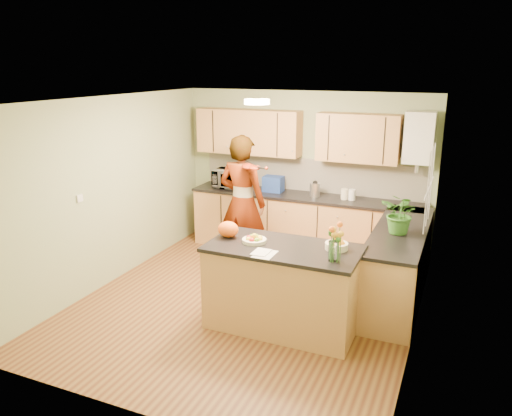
% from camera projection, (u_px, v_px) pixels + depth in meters
% --- Properties ---
extents(floor, '(4.50, 4.50, 0.00)m').
position_uv_depth(floor, '(247.00, 303.00, 6.26)').
color(floor, '#572E19').
rests_on(floor, ground).
extents(ceiling, '(4.00, 4.50, 0.02)m').
position_uv_depth(ceiling, '(246.00, 100.00, 5.57)').
color(ceiling, silver).
rests_on(ceiling, wall_back).
extents(wall_back, '(4.00, 0.02, 2.50)m').
position_uv_depth(wall_back, '(305.00, 171.00, 7.90)').
color(wall_back, '#8F9F72').
rests_on(wall_back, floor).
extents(wall_front, '(4.00, 0.02, 2.50)m').
position_uv_depth(wall_front, '(130.00, 280.00, 3.93)').
color(wall_front, '#8F9F72').
rests_on(wall_front, floor).
extents(wall_left, '(0.02, 4.50, 2.50)m').
position_uv_depth(wall_left, '(111.00, 191.00, 6.67)').
color(wall_left, '#8F9F72').
rests_on(wall_left, floor).
extents(wall_right, '(0.02, 4.50, 2.50)m').
position_uv_depth(wall_right, '(423.00, 228.00, 5.16)').
color(wall_right, '#8F9F72').
rests_on(wall_right, floor).
extents(back_counter, '(3.64, 0.62, 0.94)m').
position_uv_depth(back_counter, '(304.00, 224.00, 7.82)').
color(back_counter, '#AD7A45').
rests_on(back_counter, floor).
extents(right_counter, '(0.62, 2.24, 0.94)m').
position_uv_depth(right_counter, '(399.00, 265.00, 6.24)').
color(right_counter, '#AD7A45').
rests_on(right_counter, floor).
extents(splashback, '(3.60, 0.02, 0.52)m').
position_uv_depth(splashback, '(311.00, 175.00, 7.87)').
color(splashback, white).
rests_on(splashback, back_counter).
extents(upper_cabinets, '(3.20, 0.34, 0.70)m').
position_uv_depth(upper_cabinets, '(292.00, 134.00, 7.65)').
color(upper_cabinets, '#AD7A45').
rests_on(upper_cabinets, wall_back).
extents(boiler, '(0.40, 0.30, 0.86)m').
position_uv_depth(boiler, '(419.00, 138.00, 6.94)').
color(boiler, silver).
rests_on(boiler, wall_back).
extents(window_right, '(0.01, 1.30, 1.05)m').
position_uv_depth(window_right, '(430.00, 187.00, 5.61)').
color(window_right, silver).
rests_on(window_right, wall_right).
extents(light_switch, '(0.02, 0.09, 0.09)m').
position_uv_depth(light_switch, '(80.00, 198.00, 6.12)').
color(light_switch, silver).
rests_on(light_switch, wall_left).
extents(ceiling_lamp, '(0.30, 0.30, 0.07)m').
position_uv_depth(ceiling_lamp, '(257.00, 102.00, 5.84)').
color(ceiling_lamp, '#FFEABF').
rests_on(ceiling_lamp, ceiling).
extents(peninsula_island, '(1.68, 0.86, 0.96)m').
position_uv_depth(peninsula_island, '(283.00, 287.00, 5.59)').
color(peninsula_island, '#AD7A45').
rests_on(peninsula_island, floor).
extents(fruit_dish, '(0.27, 0.27, 0.10)m').
position_uv_depth(fruit_dish, '(254.00, 239.00, 5.57)').
color(fruit_dish, beige).
rests_on(fruit_dish, peninsula_island).
extents(orange_bowl, '(0.25, 0.25, 0.14)m').
position_uv_depth(orange_bowl, '(337.00, 244.00, 5.36)').
color(orange_bowl, beige).
rests_on(orange_bowl, peninsula_island).
extents(flower_vase, '(0.25, 0.25, 0.45)m').
position_uv_depth(flower_vase, '(334.00, 232.00, 4.98)').
color(flower_vase, silver).
rests_on(flower_vase, peninsula_island).
extents(orange_bag, '(0.28, 0.25, 0.18)m').
position_uv_depth(orange_bag, '(228.00, 229.00, 5.74)').
color(orange_bag, '#F15C13').
rests_on(orange_bag, peninsula_island).
extents(papers, '(0.20, 0.28, 0.01)m').
position_uv_depth(papers, '(265.00, 254.00, 5.22)').
color(papers, white).
rests_on(papers, peninsula_island).
extents(violinist, '(0.75, 0.52, 1.96)m').
position_uv_depth(violinist, '(242.00, 203.00, 7.11)').
color(violinist, '#D9A885').
rests_on(violinist, floor).
extents(violin, '(0.63, 0.55, 0.16)m').
position_uv_depth(violin, '(249.00, 166.00, 6.68)').
color(violin, '#4C1204').
rests_on(violin, violinist).
extents(microwave, '(0.54, 0.37, 0.30)m').
position_uv_depth(microwave, '(231.00, 179.00, 8.11)').
color(microwave, silver).
rests_on(microwave, back_counter).
extents(blue_box, '(0.31, 0.23, 0.24)m').
position_uv_depth(blue_box, '(273.00, 184.00, 7.89)').
color(blue_box, navy).
rests_on(blue_box, back_counter).
extents(kettle, '(0.15, 0.15, 0.29)m').
position_uv_depth(kettle, '(315.00, 189.00, 7.57)').
color(kettle, silver).
rests_on(kettle, back_counter).
extents(jar_cream, '(0.11, 0.11, 0.16)m').
position_uv_depth(jar_cream, '(345.00, 194.00, 7.43)').
color(jar_cream, beige).
rests_on(jar_cream, back_counter).
extents(jar_white, '(0.11, 0.11, 0.16)m').
position_uv_depth(jar_white, '(352.00, 195.00, 7.40)').
color(jar_white, silver).
rests_on(jar_white, back_counter).
extents(potted_plant, '(0.57, 0.54, 0.50)m').
position_uv_depth(potted_plant, '(401.00, 214.00, 5.87)').
color(potted_plant, '#326C24').
rests_on(potted_plant, right_counter).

